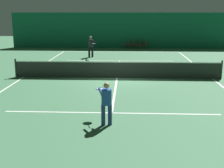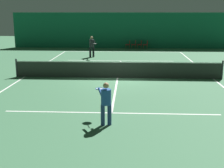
# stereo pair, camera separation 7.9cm
# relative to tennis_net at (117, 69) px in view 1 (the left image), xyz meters

# --- Properties ---
(ground_plane) EXTENTS (60.00, 60.00, 0.00)m
(ground_plane) POSITION_rel_tennis_net_xyz_m (0.00, 0.00, -0.51)
(ground_plane) COLOR #3D704C
(backdrop_curtain) EXTENTS (23.00, 0.12, 3.64)m
(backdrop_curtain) POSITION_rel_tennis_net_xyz_m (0.00, 15.03, 1.31)
(backdrop_curtain) COLOR #146042
(backdrop_curtain) RESTS_ON ground
(court_line_baseline_far) EXTENTS (11.00, 0.10, 0.00)m
(court_line_baseline_far) POSITION_rel_tennis_net_xyz_m (0.00, 11.90, -0.51)
(court_line_baseline_far) COLOR white
(court_line_baseline_far) RESTS_ON ground
(court_line_service_far) EXTENTS (8.25, 0.10, 0.00)m
(court_line_service_far) POSITION_rel_tennis_net_xyz_m (0.00, 6.40, -0.51)
(court_line_service_far) COLOR white
(court_line_service_far) RESTS_ON ground
(court_line_service_near) EXTENTS (8.25, 0.10, 0.00)m
(court_line_service_near) POSITION_rel_tennis_net_xyz_m (0.00, -6.40, -0.51)
(court_line_service_near) COLOR white
(court_line_service_near) RESTS_ON ground
(court_line_sideline_left) EXTENTS (0.10, 23.80, 0.00)m
(court_line_sideline_left) POSITION_rel_tennis_net_xyz_m (-5.50, 0.00, -0.51)
(court_line_sideline_left) COLOR white
(court_line_sideline_left) RESTS_ON ground
(court_line_sideline_right) EXTENTS (0.10, 23.80, 0.00)m
(court_line_sideline_right) POSITION_rel_tennis_net_xyz_m (5.50, 0.00, -0.51)
(court_line_sideline_right) COLOR white
(court_line_sideline_right) RESTS_ON ground
(court_line_centre) EXTENTS (0.10, 12.80, 0.00)m
(court_line_centre) POSITION_rel_tennis_net_xyz_m (0.00, 0.00, -0.51)
(court_line_centre) COLOR white
(court_line_centre) RESTS_ON ground
(tennis_net) EXTENTS (12.00, 0.10, 1.07)m
(tennis_net) POSITION_rel_tennis_net_xyz_m (0.00, 0.00, 0.00)
(tennis_net) COLOR #2D332D
(tennis_net) RESTS_ON ground
(player_near) EXTENTS (0.71, 1.31, 1.49)m
(player_near) POSITION_rel_tennis_net_xyz_m (-0.12, -7.65, 0.36)
(player_near) COLOR navy
(player_near) RESTS_ON ground
(player_far) EXTENTS (0.83, 1.42, 1.75)m
(player_far) POSITION_rel_tennis_net_xyz_m (-2.46, 8.21, 0.51)
(player_far) COLOR black
(player_far) RESTS_ON ground
(courtside_chair_0) EXTENTS (0.44, 0.44, 0.84)m
(courtside_chair_0) POSITION_rel_tennis_net_xyz_m (0.58, 14.48, -0.03)
(courtside_chair_0) COLOR brown
(courtside_chair_0) RESTS_ON ground
(courtside_chair_1) EXTENTS (0.44, 0.44, 0.84)m
(courtside_chair_1) POSITION_rel_tennis_net_xyz_m (1.18, 14.48, -0.03)
(courtside_chair_1) COLOR brown
(courtside_chair_1) RESTS_ON ground
(courtside_chair_2) EXTENTS (0.44, 0.44, 0.84)m
(courtside_chair_2) POSITION_rel_tennis_net_xyz_m (1.79, 14.48, -0.03)
(courtside_chair_2) COLOR brown
(courtside_chair_2) RESTS_ON ground
(courtside_chair_3) EXTENTS (0.44, 0.44, 0.84)m
(courtside_chair_3) POSITION_rel_tennis_net_xyz_m (2.39, 14.48, -0.03)
(courtside_chair_3) COLOR brown
(courtside_chair_3) RESTS_ON ground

